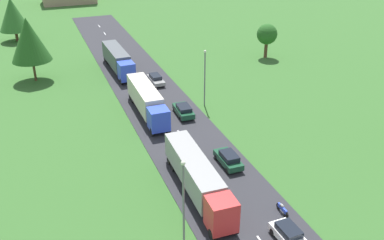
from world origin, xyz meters
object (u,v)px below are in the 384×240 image
Objects in this scene: truck_second at (147,100)px; tree_maple at (13,14)px; car_fourth at (156,79)px; car_lead at (289,235)px; tree_pine at (267,34)px; car_second at (229,159)px; car_third at (184,110)px; motorcycle_courier at (282,209)px; lamppost_lead at (184,202)px; lamppost_second at (205,75)px; truck_lead at (197,176)px; tree_birch at (29,39)px; truck_third at (118,59)px.

tree_maple is at bearing 109.97° from truck_second.
car_fourth is 39.65m from tree_maple.
tree_pine is (23.00, 44.28, 3.54)m from car_lead.
car_third is (-0.35, 13.41, 0.00)m from car_second.
lamppost_lead reaches higher than motorcycle_courier.
car_second is 13.42m from car_third.
lamppost_lead is at bearing -80.32° from tree_maple.
lamppost_second is (4.01, 28.34, 3.73)m from car_lead.
truck_lead is 7.27× the size of motorcycle_courier.
tree_birch is at bearing 109.24° from truck_lead.
car_fourth is (-0.48, 26.02, -0.05)m from car_second.
motorcycle_courier is at bearing -65.96° from tree_birch.
lamppost_lead is 1.34× the size of tree_pine.
car_second is (0.41, 12.76, 0.02)m from car_lead.
tree_pine is (21.46, 40.76, 3.83)m from motorcycle_courier.
tree_maple is at bearing 121.05° from car_fourth.
truck_second is 2.10× the size of tree_pine.
truck_lead is 40.58m from tree_birch.
lamppost_second reaches higher than tree_pine.
truck_second is at bearing 106.93° from car_second.
truck_lead is at bearing -90.88° from truck_second.
truck_lead is 3.10× the size of car_fourth.
truck_second is at bearing -89.92° from truck_third.
car_third is 29.43m from tree_pine.
car_second is 0.52× the size of lamppost_second.
tree_birch is at bearing 118.06° from car_second.
truck_second is 1.62× the size of lamppost_second.
tree_maple is at bearing 109.18° from car_second.
tree_maple is (-24.38, 44.16, 1.06)m from lamppost_second.
truck_third is at bearing 175.08° from tree_pine.
truck_lead is 7.98m from lamppost_lead.
tree_birch is 25.42m from tree_maple.
car_fourth is 0.54× the size of lamppost_lead.
truck_second is 5.16m from car_third.
truck_lead is at bearing -98.83° from car_fourth.
tree_birch is (-13.28, 38.05, 4.78)m from truck_lead.
car_fourth is at bearing -61.13° from truck_third.
tree_maple reaches higher than car_fourth.
truck_third reaches higher than car_third.
truck_third reaches higher than car_second.
lamppost_second is at bearing -61.10° from tree_maple.
car_fourth is at bearing 111.32° from lamppost_second.
tree_maple reaches higher than car_lead.
lamppost_lead is at bearing -77.97° from tree_birch.
car_fourth is at bearing 92.60° from motorcycle_courier.
tree_pine is at bearing -4.10° from tree_birch.
car_lead is 12.77m from car_second.
truck_third is at bearing -58.30° from tree_maple.
tree_birch reaches higher than lamppost_second.
lamppost_second is at bearing 81.94° from car_lead.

